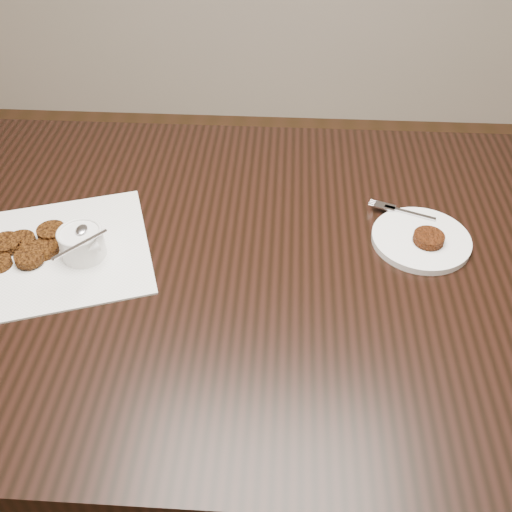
{
  "coord_description": "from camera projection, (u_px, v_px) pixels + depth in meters",
  "views": [
    {
      "loc": [
        0.03,
        -0.68,
        1.47
      ],
      "look_at": [
        -0.01,
        0.05,
        0.8
      ],
      "focal_mm": 40.32,
      "sensor_mm": 36.0,
      "label": 1
    }
  ],
  "objects": [
    {
      "name": "floor",
      "position": [
        259.0,
        496.0,
        1.5
      ],
      "size": [
        4.0,
        4.0,
        0.0
      ],
      "primitive_type": "plane",
      "color": "#50301B",
      "rests_on": "ground"
    },
    {
      "name": "table",
      "position": [
        284.0,
        378.0,
        1.32
      ],
      "size": [
        1.48,
        0.95,
        0.75
      ],
      "primitive_type": "cube",
      "color": "black",
      "rests_on": "floor"
    },
    {
      "name": "napkin",
      "position": [
        64.0,
        251.0,
        1.07
      ],
      "size": [
        0.39,
        0.39,
        0.0
      ],
      "primitive_type": "cube",
      "rotation": [
        0.0,
        0.0,
        0.33
      ],
      "color": "white",
      "rests_on": "table"
    },
    {
      "name": "plate_with_patty",
      "position": [
        422.0,
        237.0,
        1.09
      ],
      "size": [
        0.24,
        0.24,
        0.03
      ],
      "primitive_type": null,
      "rotation": [
        0.0,
        0.0,
        -0.37
      ],
      "color": "white",
      "rests_on": "table"
    },
    {
      "name": "patty_cluster",
      "position": [
        22.0,
        249.0,
        1.06
      ],
      "size": [
        0.22,
        0.22,
        0.02
      ],
      "primitive_type": null,
      "rotation": [
        0.0,
        0.0,
        -0.25
      ],
      "color": "#60310C",
      "rests_on": "napkin"
    },
    {
      "name": "sauce_ramekin",
      "position": [
        79.0,
        231.0,
        1.03
      ],
      "size": [
        0.14,
        0.14,
        0.11
      ],
      "primitive_type": null,
      "rotation": [
        0.0,
        0.0,
        -0.37
      ],
      "color": "white",
      "rests_on": "napkin"
    }
  ]
}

